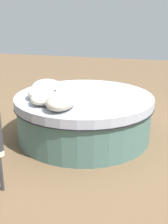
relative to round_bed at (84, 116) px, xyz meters
name	(u,v)px	position (x,y,z in m)	size (l,w,h in m)	color
ground_plane	(84,136)	(0.00, 0.00, -0.34)	(16.00, 16.00, 0.00)	brown
round_bed	(84,116)	(0.00, 0.00, 0.00)	(2.10, 2.10, 0.67)	#4C726B
throw_pillow_0	(46,86)	(-0.04, -0.64, 0.42)	(0.52, 0.40, 0.19)	white
throw_pillow_1	(41,91)	(0.26, -0.58, 0.42)	(0.55, 0.34, 0.19)	silver
throw_pillow_2	(45,98)	(0.53, -0.41, 0.41)	(0.49, 0.37, 0.16)	beige
throw_pillow_3	(61,101)	(0.69, -0.11, 0.43)	(0.56, 0.37, 0.21)	beige
side_table	(50,94)	(-1.33, -1.12, -0.10)	(0.45, 0.45, 0.48)	#B7B7BC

